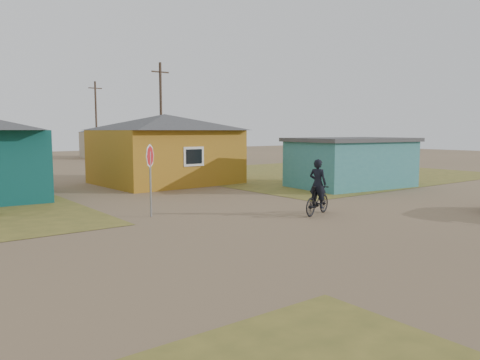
# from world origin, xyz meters

# --- Properties ---
(ground) EXTENTS (120.00, 120.00, 0.00)m
(ground) POSITION_xyz_m (0.00, 0.00, 0.00)
(ground) COLOR #81674A
(grass_ne) EXTENTS (20.00, 18.00, 0.00)m
(grass_ne) POSITION_xyz_m (14.00, 13.00, 0.01)
(grass_ne) COLOR olive
(grass_ne) RESTS_ON ground
(house_yellow) EXTENTS (7.72, 6.76, 3.90)m
(house_yellow) POSITION_xyz_m (2.50, 14.00, 2.00)
(house_yellow) COLOR #A77019
(house_yellow) RESTS_ON ground
(shed_turquoise) EXTENTS (6.71, 4.93, 2.60)m
(shed_turquoise) POSITION_xyz_m (9.50, 6.50, 1.31)
(shed_turquoise) COLOR teal
(shed_turquoise) RESTS_ON ground
(house_beige_east) EXTENTS (6.95, 6.05, 3.60)m
(house_beige_east) POSITION_xyz_m (10.00, 40.00, 1.86)
(house_beige_east) COLOR tan
(house_beige_east) RESTS_ON ground
(utility_pole_near) EXTENTS (1.40, 0.20, 8.00)m
(utility_pole_near) POSITION_xyz_m (6.50, 22.00, 4.14)
(utility_pole_near) COLOR #443328
(utility_pole_near) RESTS_ON ground
(utility_pole_far) EXTENTS (1.40, 0.20, 8.00)m
(utility_pole_far) POSITION_xyz_m (7.50, 38.00, 4.14)
(utility_pole_far) COLOR #443328
(utility_pole_far) RESTS_ON ground
(stop_sign) EXTENTS (0.77, 0.36, 2.52)m
(stop_sign) POSITION_xyz_m (-2.95, 5.01, 1.85)
(stop_sign) COLOR gray
(stop_sign) RESTS_ON ground
(cyclist) EXTENTS (1.82, 1.00, 1.98)m
(cyclist) POSITION_xyz_m (1.91, 1.75, 0.72)
(cyclist) COLOR black
(cyclist) RESTS_ON ground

